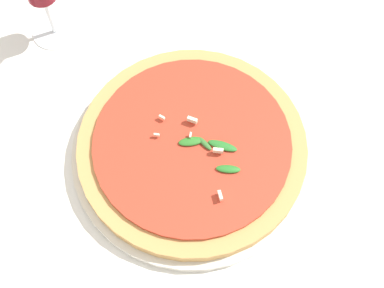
% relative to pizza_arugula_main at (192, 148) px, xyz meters
% --- Properties ---
extents(ground_plane, '(6.00, 6.00, 0.00)m').
position_rel_pizza_arugula_main_xyz_m(ground_plane, '(0.01, -0.01, -0.02)').
color(ground_plane, silver).
extents(pizza_arugula_main, '(0.33, 0.33, 0.05)m').
position_rel_pizza_arugula_main_xyz_m(pizza_arugula_main, '(0.00, 0.00, 0.00)').
color(pizza_arugula_main, silver).
rests_on(pizza_arugula_main, ground_plane).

